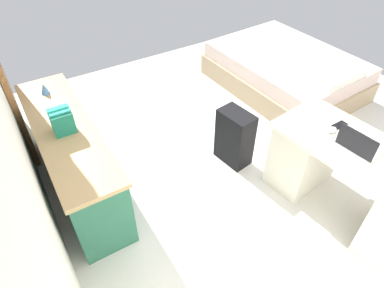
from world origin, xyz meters
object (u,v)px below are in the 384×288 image
desk (352,181)px  laptop (358,145)px  figurine_small (44,89)px  cell_phone_by_mouse (340,125)px  bed (286,71)px  credenza (73,157)px  suitcase_black (235,137)px  computer_mouse (332,130)px

desk → laptop: bearing=40.9°
figurine_small → cell_phone_by_mouse: bearing=-131.5°
bed → cell_phone_by_mouse: size_ratio=14.54×
laptop → figurine_small: 2.81m
credenza → suitcase_black: bearing=-108.0°
computer_mouse → suitcase_black: bearing=22.5°
desk → figurine_small: (2.13, 1.94, 0.41)m
credenza → figurine_small: figurine_small is taller
desk → bed: bearing=-28.5°
credenza → laptop: laptop is taller
cell_phone_by_mouse → credenza: bearing=57.9°
cell_phone_by_mouse → bed: bearing=-32.5°
suitcase_black → figurine_small: figurine_small is taller
credenza → figurine_small: size_ratio=16.36×
laptop → computer_mouse: laptop is taller
suitcase_black → laptop: bearing=-166.7°
bed → cell_phone_by_mouse: bearing=148.9°
laptop → computer_mouse: bearing=-2.4°
suitcase_black → laptop: 1.18m
credenza → cell_phone_by_mouse: cell_phone_by_mouse is taller
desk → laptop: (0.05, 0.04, 0.40)m
laptop → figurine_small: bearing=42.4°
laptop → cell_phone_by_mouse: 0.32m
desk → laptop: 0.40m
bed → suitcase_black: size_ratio=3.30×
cell_phone_by_mouse → suitcase_black: bearing=35.2°
suitcase_black → cell_phone_by_mouse: size_ratio=4.41×
computer_mouse → cell_phone_by_mouse: (0.02, -0.12, -0.01)m
bed → figurine_small: size_ratio=17.97×
suitcase_black → figurine_small: 1.90m
computer_mouse → credenza: bearing=50.6°
credenza → desk: bearing=-128.4°
credenza → cell_phone_by_mouse: (-1.20, -2.03, 0.36)m
cell_phone_by_mouse → laptop: bearing=153.4°
suitcase_black → laptop: laptop is taller
credenza → figurine_small: 0.73m
credenza → bed: size_ratio=0.91×
desk → suitcase_black: (1.05, 0.45, -0.08)m
computer_mouse → figurine_small: (1.81, 1.91, 0.05)m
suitcase_black → cell_phone_by_mouse: cell_phone_by_mouse is taller
suitcase_black → computer_mouse: (-0.74, -0.41, 0.44)m
laptop → bed: bearing=-30.3°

